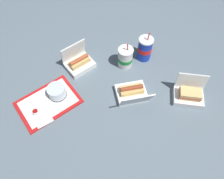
# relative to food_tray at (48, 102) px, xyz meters

# --- Properties ---
(ground_plane) EXTENTS (3.20, 3.20, 0.00)m
(ground_plane) POSITION_rel_food_tray_xyz_m (0.35, -0.08, -0.01)
(ground_plane) COLOR slate
(food_tray) EXTENTS (0.42, 0.34, 0.01)m
(food_tray) POSITION_rel_food_tray_xyz_m (0.00, 0.00, 0.00)
(food_tray) COLOR red
(food_tray) RESTS_ON ground_plane
(cake_container) EXTENTS (0.12, 0.12, 0.07)m
(cake_container) POSITION_rel_food_tray_xyz_m (0.07, 0.03, 0.04)
(cake_container) COLOR black
(cake_container) RESTS_ON food_tray
(ketchup_cup) EXTENTS (0.04, 0.04, 0.02)m
(ketchup_cup) POSITION_rel_food_tray_xyz_m (-0.09, -0.05, 0.02)
(ketchup_cup) COLOR white
(ketchup_cup) RESTS_ON food_tray
(napkin_stack) EXTENTS (0.11, 0.11, 0.00)m
(napkin_stack) POSITION_rel_food_tray_xyz_m (-0.06, -0.10, 0.01)
(napkin_stack) COLOR white
(napkin_stack) RESTS_ON food_tray
(plastic_fork) EXTENTS (0.09, 0.08, 0.00)m
(plastic_fork) POSITION_rel_food_tray_xyz_m (-0.06, 0.04, 0.01)
(plastic_fork) COLOR white
(plastic_fork) RESTS_ON food_tray
(clamshell_hotdog_back) EXTENTS (0.23, 0.24, 0.18)m
(clamshell_hotdog_back) POSITION_rel_food_tray_xyz_m (0.50, -0.17, 0.03)
(clamshell_hotdog_back) COLOR white
(clamshell_hotdog_back) RESTS_ON ground_plane
(clamshell_sandwich_left) EXTENTS (0.23, 0.22, 0.17)m
(clamshell_sandwich_left) POSITION_rel_food_tray_xyz_m (0.83, -0.33, 0.04)
(clamshell_sandwich_left) COLOR white
(clamshell_sandwich_left) RESTS_ON ground_plane
(clamshell_hotdog_right) EXTENTS (0.21, 0.19, 0.18)m
(clamshell_hotdog_right) POSITION_rel_food_tray_xyz_m (0.28, 0.20, 0.03)
(clamshell_hotdog_right) COLOR white
(clamshell_hotdog_right) RESTS_ON ground_plane
(soda_cup_center) EXTENTS (0.10, 0.10, 0.24)m
(soda_cup_center) POSITION_rel_food_tray_xyz_m (0.74, 0.09, 0.08)
(soda_cup_center) COLOR #1938B7
(soda_cup_center) RESTS_ON ground_plane
(soda_cup_right) EXTENTS (0.11, 0.11, 0.21)m
(soda_cup_right) POSITION_rel_food_tray_xyz_m (0.58, 0.09, 0.07)
(soda_cup_right) COLOR white
(soda_cup_right) RESTS_ON ground_plane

